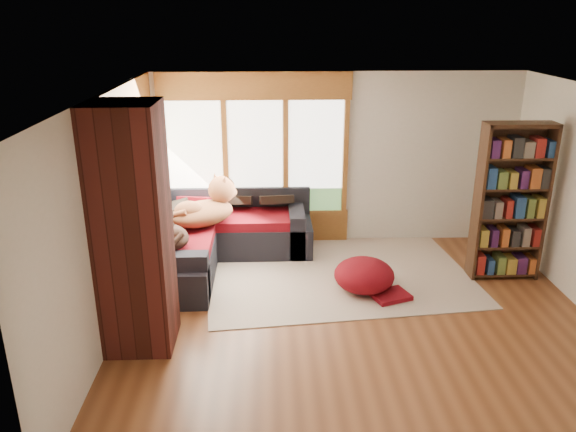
# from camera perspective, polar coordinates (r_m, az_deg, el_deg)

# --- Properties ---
(floor) EXTENTS (5.50, 5.50, 0.00)m
(floor) POSITION_cam_1_polar(r_m,az_deg,el_deg) (6.71, 7.03, -10.50)
(floor) COLOR brown
(floor) RESTS_ON ground
(ceiling) EXTENTS (5.50, 5.50, 0.00)m
(ceiling) POSITION_cam_1_polar(r_m,az_deg,el_deg) (5.85, 8.12, 12.05)
(ceiling) COLOR white
(wall_back) EXTENTS (5.50, 0.04, 2.60)m
(wall_back) POSITION_cam_1_polar(r_m,az_deg,el_deg) (8.53, 4.82, 5.73)
(wall_back) COLOR silver
(wall_back) RESTS_ON ground
(wall_front) EXTENTS (5.50, 0.04, 2.60)m
(wall_front) POSITION_cam_1_polar(r_m,az_deg,el_deg) (3.96, 13.49, -12.46)
(wall_front) COLOR silver
(wall_front) RESTS_ON ground
(wall_left) EXTENTS (0.04, 5.00, 2.60)m
(wall_left) POSITION_cam_1_polar(r_m,az_deg,el_deg) (6.32, -17.89, -0.33)
(wall_left) COLOR silver
(wall_left) RESTS_ON ground
(windows_back) EXTENTS (2.82, 0.10, 1.90)m
(windows_back) POSITION_cam_1_polar(r_m,az_deg,el_deg) (8.43, -3.31, 5.95)
(windows_back) COLOR #905924
(windows_back) RESTS_ON wall_back
(windows_left) EXTENTS (0.10, 2.62, 1.90)m
(windows_left) POSITION_cam_1_polar(r_m,az_deg,el_deg) (7.40, -15.36, 3.26)
(windows_left) COLOR #905924
(windows_left) RESTS_ON wall_left
(roller_blind) EXTENTS (0.03, 0.72, 0.90)m
(roller_blind) POSITION_cam_1_polar(r_m,az_deg,el_deg) (8.08, -14.14, 7.68)
(roller_blind) COLOR #8B9B6A
(roller_blind) RESTS_ON wall_left
(brick_chimney) EXTENTS (0.70, 0.70, 2.60)m
(brick_chimney) POSITION_cam_1_polar(r_m,az_deg,el_deg) (5.91, -15.48, -1.47)
(brick_chimney) COLOR #471914
(brick_chimney) RESTS_ON ground
(sectional_sofa) EXTENTS (2.20, 2.20, 0.80)m
(sectional_sofa) POSITION_cam_1_polar(r_m,az_deg,el_deg) (8.07, -8.62, -2.73)
(sectional_sofa) COLOR black
(sectional_sofa) RESTS_ON ground
(area_rug) EXTENTS (3.81, 3.06, 0.01)m
(area_rug) POSITION_cam_1_polar(r_m,az_deg,el_deg) (7.87, 4.85, -5.53)
(area_rug) COLOR silver
(area_rug) RESTS_ON ground
(bookshelf) EXTENTS (0.90, 0.30, 2.10)m
(bookshelf) POSITION_cam_1_polar(r_m,az_deg,el_deg) (7.86, 21.68, 1.25)
(bookshelf) COLOR #3C2214
(bookshelf) RESTS_ON ground
(pouf) EXTENTS (0.80, 0.80, 0.42)m
(pouf) POSITION_cam_1_polar(r_m,az_deg,el_deg) (7.31, 7.75, -5.88)
(pouf) COLOR maroon
(pouf) RESTS_ON area_rug
(dog_tan) EXTENTS (1.13, 1.09, 0.56)m
(dog_tan) POSITION_cam_1_polar(r_m,az_deg,el_deg) (7.90, -8.23, 0.77)
(dog_tan) COLOR brown
(dog_tan) RESTS_ON sectional_sofa
(dog_brindle) EXTENTS (0.73, 0.86, 0.42)m
(dog_brindle) POSITION_cam_1_polar(r_m,az_deg,el_deg) (7.30, -12.14, -1.69)
(dog_brindle) COLOR black
(dog_brindle) RESTS_ON sectional_sofa
(throw_pillows) EXTENTS (1.98, 1.68, 0.45)m
(throw_pillows) POSITION_cam_1_polar(r_m,az_deg,el_deg) (8.03, -8.42, 0.91)
(throw_pillows) COLOR black
(throw_pillows) RESTS_ON sectional_sofa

